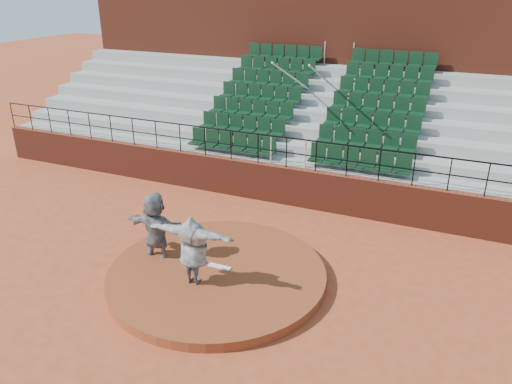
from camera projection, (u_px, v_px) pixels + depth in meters
ground at (217, 278)px, 12.67m from camera, size 90.00×90.00×0.00m
pitchers_mound at (217, 274)px, 12.62m from camera, size 5.50×5.50×0.25m
pitching_rubber at (220, 267)px, 12.69m from camera, size 0.60×0.15×0.03m
boundary_wall at (286, 185)px, 16.62m from camera, size 24.00×0.30×1.30m
wall_railing at (287, 146)px, 16.07m from camera, size 24.04×0.05×1.03m
seating_deck at (318, 133)px, 19.37m from camera, size 24.00×5.97×4.63m
press_box_facade at (347, 63)px, 21.86m from camera, size 24.00×3.00×7.10m
pitcher at (193, 250)px, 11.74m from camera, size 2.21×0.67×1.78m
fielder at (156, 229)px, 12.97m from camera, size 1.90×0.67×2.03m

